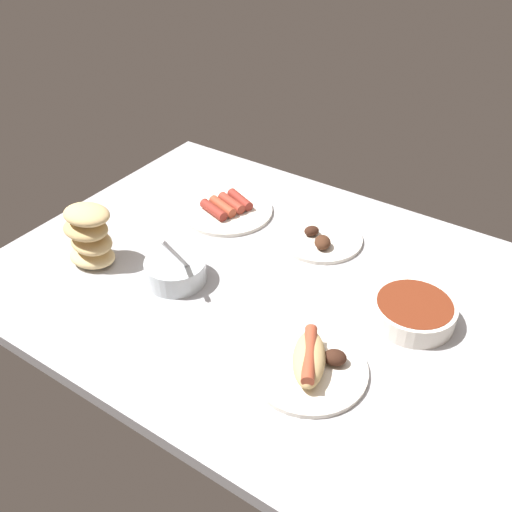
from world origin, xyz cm
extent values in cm
cube|color=#B2B2B7|center=(0.00, 0.00, -1.50)|extent=(120.00, 90.00, 3.00)
cylinder|color=white|center=(2.33, 19.93, 0.50)|extent=(20.37, 20.37, 1.00)
ellipsoid|color=#381E14|center=(-0.49, 19.39, 2.17)|extent=(4.56, 4.76, 2.34)
ellipsoid|color=#472819|center=(4.69, 16.32, 2.41)|extent=(5.72, 6.07, 2.81)
cylinder|color=white|center=(20.81, -18.56, 0.50)|extent=(22.22, 22.22, 1.00)
ellipsoid|color=tan|center=(20.81, -18.56, 3.20)|extent=(11.64, 15.20, 4.40)
cylinder|color=#AD472D|center=(20.81, -18.56, 4.41)|extent=(8.10, 12.96, 2.40)
ellipsoid|color=#381E14|center=(24.32, -14.99, 2.40)|extent=(5.51, 5.13, 2.80)
cylinder|color=white|center=(31.67, 5.21, 2.24)|extent=(16.98, 16.98, 4.48)
cylinder|color=maroon|center=(31.67, 5.21, 4.08)|extent=(15.29, 15.29, 1.00)
ellipsoid|color=#E5C689|center=(-37.19, -17.46, 1.80)|extent=(12.55, 10.50, 3.60)
ellipsoid|color=#DBB77A|center=(-37.29, -16.82, 5.40)|extent=(12.57, 10.52, 3.60)
ellipsoid|color=tan|center=(-37.92, -17.18, 9.00)|extent=(11.45, 8.96, 3.60)
ellipsoid|color=#DBB77A|center=(-37.48, -16.48, 12.60)|extent=(12.17, 9.94, 3.60)
cylinder|color=silver|center=(-16.99, -11.64, 2.57)|extent=(13.60, 13.60, 5.14)
cylinder|color=beige|center=(-16.99, -11.64, 3.60)|extent=(11.97, 11.97, 2.31)
cube|color=#B7B7BC|center=(-13.92, -13.34, 8.40)|extent=(1.21, 9.16, 14.01)
cylinder|color=white|center=(-24.26, 17.52, 0.50)|extent=(23.77, 23.77, 1.00)
cylinder|color=maroon|center=(-25.61, 13.52, 2.28)|extent=(9.25, 5.13, 2.56)
cylinder|color=#AD472D|center=(-24.71, 16.19, 2.28)|extent=(9.24, 5.25, 2.56)
cylinder|color=#9E3828|center=(-23.81, 18.86, 2.28)|extent=(9.24, 5.33, 2.56)
cylinder|color=maroon|center=(-22.90, 21.53, 2.28)|extent=(9.18, 5.82, 2.56)
camera|label=1|loc=(53.37, -84.52, 81.07)|focal=40.28mm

